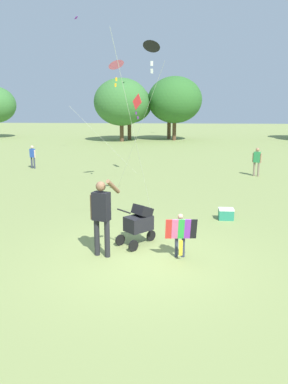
{
  "coord_description": "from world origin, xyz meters",
  "views": [
    {
      "loc": [
        0.7,
        -8.15,
        3.47
      ],
      "look_at": [
        0.03,
        1.19,
        1.3
      ],
      "focal_mm": 36.11,
      "sensor_mm": 36.0,
      "label": 1
    }
  ],
  "objects_px": {
    "person_sitting_far": "(257,160)",
    "cooler_box": "(226,214)",
    "person_adult_flyer": "(101,212)",
    "kite_orange_delta": "(135,105)",
    "stroller": "(139,221)",
    "person_red_shirt": "(33,155)",
    "kite_adult_black": "(151,49)",
    "child_with_butterfly_kite": "(180,231)",
    "kite_green_novelty": "(117,66)"
  },
  "relations": [
    {
      "from": "person_sitting_far",
      "to": "cooler_box",
      "type": "relative_size",
      "value": 3.07
    },
    {
      "from": "person_adult_flyer",
      "to": "kite_orange_delta",
      "type": "xyz_separation_m",
      "value": [
        -0.22,
        10.44,
        2.29
      ]
    },
    {
      "from": "stroller",
      "to": "person_red_shirt",
      "type": "distance_m",
      "value": 12.96
    },
    {
      "from": "kite_orange_delta",
      "to": "person_red_shirt",
      "type": "bearing_deg",
      "value": 165.74
    },
    {
      "from": "kite_adult_black",
      "to": "cooler_box",
      "type": "xyz_separation_m",
      "value": [
        2.35,
        -0.88,
        -4.88
      ]
    },
    {
      "from": "person_sitting_far",
      "to": "person_red_shirt",
      "type": "bearing_deg",
      "value": 172.86
    },
    {
      "from": "child_with_butterfly_kite",
      "to": "person_sitting_far",
      "type": "xyz_separation_m",
      "value": [
        3.87,
        10.41,
        0.18
      ]
    },
    {
      "from": "stroller",
      "to": "child_with_butterfly_kite",
      "type": "bearing_deg",
      "value": -37.66
    },
    {
      "from": "child_with_butterfly_kite",
      "to": "kite_adult_black",
      "type": "relative_size",
      "value": 0.19
    },
    {
      "from": "cooler_box",
      "to": "person_adult_flyer",
      "type": "bearing_deg",
      "value": -136.3
    },
    {
      "from": "person_adult_flyer",
      "to": "person_sitting_far",
      "type": "bearing_deg",
      "value": 61.52
    },
    {
      "from": "kite_orange_delta",
      "to": "kite_adult_black",
      "type": "bearing_deg",
      "value": -80.19
    },
    {
      "from": "person_red_shirt",
      "to": "cooler_box",
      "type": "bearing_deg",
      "value": -43.79
    },
    {
      "from": "person_red_shirt",
      "to": "cooler_box",
      "type": "height_order",
      "value": "person_red_shirt"
    },
    {
      "from": "person_adult_flyer",
      "to": "kite_adult_black",
      "type": "height_order",
      "value": "kite_adult_black"
    },
    {
      "from": "kite_green_novelty",
      "to": "person_red_shirt",
      "type": "distance_m",
      "value": 8.04
    },
    {
      "from": "kite_adult_black",
      "to": "child_with_butterfly_kite",
      "type": "bearing_deg",
      "value": -77.26
    },
    {
      "from": "person_adult_flyer",
      "to": "kite_green_novelty",
      "type": "relative_size",
      "value": 0.36
    },
    {
      "from": "child_with_butterfly_kite",
      "to": "person_sitting_far",
      "type": "height_order",
      "value": "person_sitting_far"
    },
    {
      "from": "child_with_butterfly_kite",
      "to": "person_adult_flyer",
      "type": "distance_m",
      "value": 1.84
    },
    {
      "from": "stroller",
      "to": "kite_orange_delta",
      "type": "bearing_deg",
      "value": 95.99
    },
    {
      "from": "person_adult_flyer",
      "to": "person_red_shirt",
      "type": "relative_size",
      "value": 1.48
    },
    {
      "from": "kite_green_novelty",
      "to": "person_red_shirt",
      "type": "bearing_deg",
      "value": 139.84
    },
    {
      "from": "kite_green_novelty",
      "to": "person_red_shirt",
      "type": "height_order",
      "value": "kite_green_novelty"
    },
    {
      "from": "kite_green_novelty",
      "to": "person_red_shirt",
      "type": "xyz_separation_m",
      "value": [
        -5.26,
        4.44,
        -4.15
      ]
    },
    {
      "from": "person_adult_flyer",
      "to": "stroller",
      "type": "height_order",
      "value": "person_adult_flyer"
    },
    {
      "from": "kite_adult_black",
      "to": "person_red_shirt",
      "type": "xyz_separation_m",
      "value": [
        -6.81,
        7.9,
        -4.32
      ]
    },
    {
      "from": "stroller",
      "to": "kite_green_novelty",
      "type": "relative_size",
      "value": 0.2
    },
    {
      "from": "kite_adult_black",
      "to": "person_red_shirt",
      "type": "height_order",
      "value": "kite_adult_black"
    },
    {
      "from": "kite_green_novelty",
      "to": "person_sitting_far",
      "type": "height_order",
      "value": "kite_green_novelty"
    },
    {
      "from": "person_adult_flyer",
      "to": "kite_green_novelty",
      "type": "height_order",
      "value": "kite_green_novelty"
    },
    {
      "from": "child_with_butterfly_kite",
      "to": "kite_orange_delta",
      "type": "xyz_separation_m",
      "value": [
        -2.01,
        10.42,
        2.72
      ]
    },
    {
      "from": "person_adult_flyer",
      "to": "kite_orange_delta",
      "type": "relative_size",
      "value": 0.46
    },
    {
      "from": "stroller",
      "to": "person_red_shirt",
      "type": "bearing_deg",
      "value": 121.16
    },
    {
      "from": "person_adult_flyer",
      "to": "stroller",
      "type": "bearing_deg",
      "value": 45.01
    },
    {
      "from": "person_red_shirt",
      "to": "cooler_box",
      "type": "relative_size",
      "value": 2.77
    },
    {
      "from": "cooler_box",
      "to": "stroller",
      "type": "bearing_deg",
      "value": -136.73
    },
    {
      "from": "kite_adult_black",
      "to": "person_adult_flyer",
      "type": "bearing_deg",
      "value": -102.67
    },
    {
      "from": "stroller",
      "to": "person_sitting_far",
      "type": "height_order",
      "value": "person_sitting_far"
    },
    {
      "from": "cooler_box",
      "to": "kite_orange_delta",
      "type": "bearing_deg",
      "value": 115.3
    },
    {
      "from": "child_with_butterfly_kite",
      "to": "cooler_box",
      "type": "distance_m",
      "value": 3.44
    },
    {
      "from": "child_with_butterfly_kite",
      "to": "kite_orange_delta",
      "type": "relative_size",
      "value": 0.26
    },
    {
      "from": "kite_orange_delta",
      "to": "child_with_butterfly_kite",
      "type": "bearing_deg",
      "value": -79.07
    },
    {
      "from": "kite_adult_black",
      "to": "kite_green_novelty",
      "type": "xyz_separation_m",
      "value": [
        -1.55,
        3.46,
        -0.17
      ]
    },
    {
      "from": "stroller",
      "to": "person_adult_flyer",
      "type": "bearing_deg",
      "value": -134.99
    },
    {
      "from": "child_with_butterfly_kite",
      "to": "person_adult_flyer",
      "type": "relative_size",
      "value": 0.56
    },
    {
      "from": "child_with_butterfly_kite",
      "to": "kite_adult_black",
      "type": "distance_m",
      "value": 6.0
    },
    {
      "from": "child_with_butterfly_kite",
      "to": "kite_green_novelty",
      "type": "xyz_separation_m",
      "value": [
        -2.44,
        7.42,
        4.25
      ]
    },
    {
      "from": "stroller",
      "to": "person_red_shirt",
      "type": "relative_size",
      "value": 0.83
    },
    {
      "from": "person_sitting_far",
      "to": "cooler_box",
      "type": "xyz_separation_m",
      "value": [
        -2.41,
        -7.33,
        -0.64
      ]
    }
  ]
}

